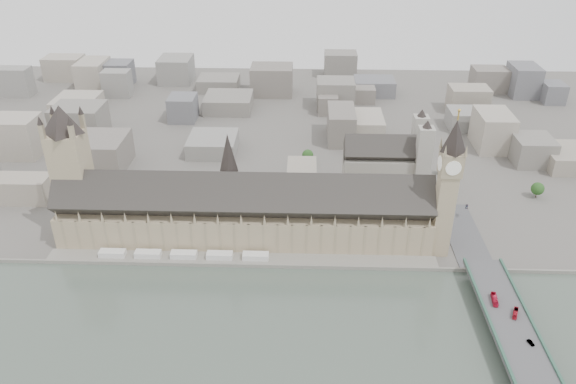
{
  "coord_description": "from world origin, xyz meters",
  "views": [
    {
      "loc": [
        43.04,
        -323.15,
        230.33
      ],
      "look_at": [
        30.99,
        34.72,
        31.87
      ],
      "focal_mm": 35.0,
      "sensor_mm": 36.0,
      "label": 1
    }
  ],
  "objects_px": {
    "elizabeth_tower": "(448,180)",
    "red_bus_south": "(515,313)",
    "palace_of_westminster": "(244,213)",
    "red_bus_north": "(495,299)",
    "westminster_abbey": "(387,165)",
    "victoria_tower": "(71,166)",
    "westminster_bridge": "(516,344)",
    "car_silver": "(531,343)",
    "car_approach": "(467,207)"
  },
  "relations": [
    {
      "from": "westminster_abbey",
      "to": "red_bus_south",
      "type": "relative_size",
      "value": 6.79
    },
    {
      "from": "westminster_abbey",
      "to": "red_bus_south",
      "type": "distance_m",
      "value": 173.64
    },
    {
      "from": "palace_of_westminster",
      "to": "car_silver",
      "type": "distance_m",
      "value": 201.61
    },
    {
      "from": "elizabeth_tower",
      "to": "red_bus_south",
      "type": "distance_m",
      "value": 94.29
    },
    {
      "from": "westminster_bridge",
      "to": "red_bus_north",
      "type": "xyz_separation_m",
      "value": [
        -4.34,
        30.12,
        6.77
      ]
    },
    {
      "from": "victoria_tower",
      "to": "westminster_abbey",
      "type": "height_order",
      "value": "victoria_tower"
    },
    {
      "from": "palace_of_westminster",
      "to": "elizabeth_tower",
      "type": "relative_size",
      "value": 2.47
    },
    {
      "from": "westminster_bridge",
      "to": "westminster_abbey",
      "type": "distance_m",
      "value": 190.56
    },
    {
      "from": "palace_of_westminster",
      "to": "car_approach",
      "type": "height_order",
      "value": "palace_of_westminster"
    },
    {
      "from": "red_bus_north",
      "to": "red_bus_south",
      "type": "distance_m",
      "value": 14.51
    },
    {
      "from": "elizabeth_tower",
      "to": "red_bus_north",
      "type": "height_order",
      "value": "elizabeth_tower"
    },
    {
      "from": "palace_of_westminster",
      "to": "car_silver",
      "type": "relative_size",
      "value": 54.37
    },
    {
      "from": "red_bus_north",
      "to": "victoria_tower",
      "type": "bearing_deg",
      "value": 170.83
    },
    {
      "from": "elizabeth_tower",
      "to": "westminster_abbey",
      "type": "distance_m",
      "value": 96.91
    },
    {
      "from": "red_bus_south",
      "to": "car_silver",
      "type": "xyz_separation_m",
      "value": [
        0.98,
        -23.14,
        -0.59
      ]
    },
    {
      "from": "victoria_tower",
      "to": "car_approach",
      "type": "relative_size",
      "value": 19.57
    },
    {
      "from": "victoria_tower",
      "to": "red_bus_north",
      "type": "height_order",
      "value": "victoria_tower"
    },
    {
      "from": "westminster_bridge",
      "to": "red_bus_north",
      "type": "bearing_deg",
      "value": 98.19
    },
    {
      "from": "palace_of_westminster",
      "to": "red_bus_south",
      "type": "height_order",
      "value": "palace_of_westminster"
    },
    {
      "from": "victoria_tower",
      "to": "red_bus_north",
      "type": "xyz_separation_m",
      "value": [
        279.66,
        -83.38,
        -43.31
      ]
    },
    {
      "from": "victoria_tower",
      "to": "red_bus_south",
      "type": "relative_size",
      "value": 9.99
    },
    {
      "from": "elizabeth_tower",
      "to": "westminster_bridge",
      "type": "relative_size",
      "value": 0.33
    },
    {
      "from": "westminster_bridge",
      "to": "car_silver",
      "type": "height_order",
      "value": "car_silver"
    },
    {
      "from": "westminster_abbey",
      "to": "car_approach",
      "type": "height_order",
      "value": "westminster_abbey"
    },
    {
      "from": "red_bus_north",
      "to": "car_approach",
      "type": "xyz_separation_m",
      "value": [
        10.74,
        111.29,
        -0.91
      ]
    },
    {
      "from": "palace_of_westminster",
      "to": "car_silver",
      "type": "xyz_separation_m",
      "value": [
        167.32,
        -111.85,
        -11.65
      ]
    },
    {
      "from": "car_silver",
      "to": "westminster_bridge",
      "type": "bearing_deg",
      "value": 118.37
    },
    {
      "from": "red_bus_north",
      "to": "car_silver",
      "type": "xyz_separation_m",
      "value": [
        9.66,
        -34.77,
        -0.85
      ]
    },
    {
      "from": "palace_of_westminster",
      "to": "westminster_bridge",
      "type": "height_order",
      "value": "palace_of_westminster"
    },
    {
      "from": "westminster_bridge",
      "to": "red_bus_north",
      "type": "height_order",
      "value": "red_bus_north"
    },
    {
      "from": "palace_of_westminster",
      "to": "red_bus_south",
      "type": "distance_m",
      "value": 188.84
    },
    {
      "from": "palace_of_westminster",
      "to": "car_approach",
      "type": "bearing_deg",
      "value": 11.48
    },
    {
      "from": "elizabeth_tower",
      "to": "red_bus_south",
      "type": "relative_size",
      "value": 10.74
    },
    {
      "from": "red_bus_south",
      "to": "palace_of_westminster",
      "type": "bearing_deg",
      "value": 175.35
    },
    {
      "from": "red_bus_south",
      "to": "elizabeth_tower",
      "type": "bearing_deg",
      "value": 133.62
    },
    {
      "from": "westminster_bridge",
      "to": "red_bus_north",
      "type": "relative_size",
      "value": 27.45
    },
    {
      "from": "westminster_abbey",
      "to": "car_silver",
      "type": "xyz_separation_m",
      "value": [
        56.4,
        -187.15,
        -14.03
      ]
    },
    {
      "from": "car_approach",
      "to": "elizabeth_tower",
      "type": "bearing_deg",
      "value": -104.71
    },
    {
      "from": "palace_of_westminster",
      "to": "westminster_abbey",
      "type": "bearing_deg",
      "value": 34.17
    },
    {
      "from": "victoria_tower",
      "to": "car_approach",
      "type": "distance_m",
      "value": 295.08
    },
    {
      "from": "palace_of_westminster",
      "to": "westminster_bridge",
      "type": "relative_size",
      "value": 0.82
    },
    {
      "from": "palace_of_westminster",
      "to": "elizabeth_tower",
      "type": "distance_m",
      "value": 142.94
    },
    {
      "from": "red_bus_north",
      "to": "red_bus_south",
      "type": "xyz_separation_m",
      "value": [
        8.68,
        -11.63,
        -0.25
      ]
    },
    {
      "from": "elizabeth_tower",
      "to": "red_bus_north",
      "type": "relative_size",
      "value": 9.08
    },
    {
      "from": "red_bus_north",
      "to": "car_silver",
      "type": "relative_size",
      "value": 2.43
    },
    {
      "from": "elizabeth_tower",
      "to": "red_bus_north",
      "type": "bearing_deg",
      "value": -73.26
    },
    {
      "from": "car_approach",
      "to": "westminster_bridge",
      "type": "bearing_deg",
      "value": -73.79
    },
    {
      "from": "westminster_bridge",
      "to": "red_bus_south",
      "type": "bearing_deg",
      "value": 76.79
    },
    {
      "from": "westminster_bridge",
      "to": "palace_of_westminster",
      "type": "bearing_deg",
      "value": 146.51
    },
    {
      "from": "westminster_abbey",
      "to": "red_bus_north",
      "type": "distance_m",
      "value": 159.94
    }
  ]
}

